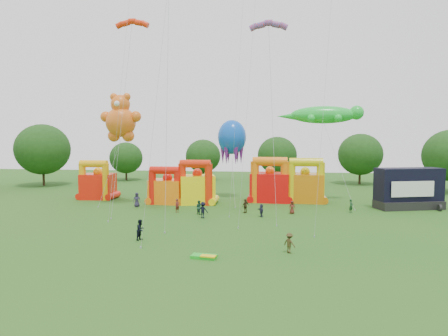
# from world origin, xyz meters

# --- Properties ---
(ground) EXTENTS (160.00, 160.00, 0.00)m
(ground) POSITION_xyz_m (0.00, 0.00, 0.00)
(ground) COLOR #235A19
(ground) RESTS_ON ground
(tree_ring) EXTENTS (123.58, 125.68, 12.07)m
(tree_ring) POSITION_xyz_m (-1.18, 0.61, 6.26)
(tree_ring) COLOR #352314
(tree_ring) RESTS_ON ground
(bouncy_castle_0) EXTENTS (5.07, 4.22, 6.06)m
(bouncy_castle_0) POSITION_xyz_m (-19.55, 28.76, 2.31)
(bouncy_castle_0) COLOR red
(bouncy_castle_0) RESTS_ON ground
(bouncy_castle_1) EXTENTS (5.02, 4.17, 5.43)m
(bouncy_castle_1) POSITION_xyz_m (-7.71, 25.97, 2.08)
(bouncy_castle_1) COLOR orange
(bouncy_castle_1) RESTS_ON ground
(bouncy_castle_2) EXTENTS (5.68, 4.99, 6.37)m
(bouncy_castle_2) POSITION_xyz_m (-3.40, 26.31, 2.42)
(bouncy_castle_2) COLOR yellow
(bouncy_castle_2) RESTS_ON ground
(bouncy_castle_3) EXTENTS (5.80, 4.74, 6.67)m
(bouncy_castle_3) POSITION_xyz_m (6.91, 29.60, 2.52)
(bouncy_castle_3) COLOR red
(bouncy_castle_3) RESTS_ON ground
(bouncy_castle_4) EXTENTS (5.60, 4.62, 6.56)m
(bouncy_castle_4) POSITION_xyz_m (12.04, 29.69, 2.49)
(bouncy_castle_4) COLOR orange
(bouncy_castle_4) RESTS_ON ground
(stage_trailer) EXTENTS (9.19, 5.47, 5.47)m
(stage_trailer) POSITION_xyz_m (25.38, 26.21, 2.64)
(stage_trailer) COLOR black
(stage_trailer) RESTS_ON ground
(teddy_bear_kite) EXTENTS (5.89, 5.05, 15.76)m
(teddy_bear_kite) POSITION_xyz_m (-14.30, 23.87, 9.08)
(teddy_bear_kite) COLOR orange
(teddy_bear_kite) RESTS_ON ground
(gecko_kite) EXTENTS (12.59, 9.71, 14.23)m
(gecko_kite) POSITION_xyz_m (15.96, 28.45, 7.50)
(gecko_kite) COLOR green
(gecko_kite) RESTS_ON ground
(octopus_kite) EXTENTS (4.44, 11.38, 12.29)m
(octopus_kite) POSITION_xyz_m (1.24, 30.64, 6.47)
(octopus_kite) COLOR blue
(octopus_kite) RESTS_ON ground
(parafoil_kites) EXTENTS (20.96, 11.34, 28.63)m
(parafoil_kites) POSITION_xyz_m (-3.13, 14.36, 13.00)
(parafoil_kites) COLOR red
(parafoil_kites) RESTS_ON ground
(diamond_kites) EXTENTS (24.97, 20.76, 42.84)m
(diamond_kites) POSITION_xyz_m (1.03, 14.27, 17.49)
(diamond_kites) COLOR red
(diamond_kites) RESTS_ON ground
(folded_kite_bundle) EXTENTS (2.11, 1.29, 0.31)m
(folded_kite_bundle) POSITION_xyz_m (2.26, 1.03, 0.14)
(folded_kite_bundle) COLOR green
(folded_kite_bundle) RESTS_ON ground
(spectator_0) EXTENTS (1.12, 0.92, 1.97)m
(spectator_0) POSITION_xyz_m (-11.04, 22.59, 0.98)
(spectator_0) COLOR #29253E
(spectator_0) RESTS_ON ground
(spectator_1) EXTENTS (0.72, 0.76, 1.74)m
(spectator_1) POSITION_xyz_m (-4.56, 19.38, 0.87)
(spectator_1) COLOR maroon
(spectator_1) RESTS_ON ground
(spectator_2) EXTENTS (1.07, 1.05, 1.74)m
(spectator_2) POSITION_xyz_m (-1.61, 18.61, 0.87)
(spectator_2) COLOR #1C4731
(spectator_2) RESTS_ON ground
(spectator_3) EXTENTS (1.36, 0.94, 1.93)m
(spectator_3) POSITION_xyz_m (-0.69, 16.32, 0.97)
(spectator_3) COLOR black
(spectator_3) RESTS_ON ground
(spectator_4) EXTENTS (1.03, 1.05, 1.77)m
(spectator_4) POSITION_xyz_m (4.02, 20.16, 0.89)
(spectator_4) COLOR #362B15
(spectator_4) RESTS_ON ground
(spectator_5) EXTENTS (1.04, 1.47, 1.53)m
(spectator_5) POSITION_xyz_m (6.08, 18.06, 0.77)
(spectator_5) COLOR #2A2A46
(spectator_5) RESTS_ON ground
(spectator_6) EXTENTS (0.81, 0.54, 1.62)m
(spectator_6) POSITION_xyz_m (9.83, 20.38, 0.81)
(spectator_6) COLOR #592319
(spectator_6) RESTS_ON ground
(spectator_7) EXTENTS (0.71, 0.75, 1.72)m
(spectator_7) POSITION_xyz_m (17.22, 22.08, 0.86)
(spectator_7) COLOR #193F20
(spectator_7) RESTS_ON ground
(spectator_8) EXTENTS (0.96, 1.10, 1.93)m
(spectator_8) POSITION_xyz_m (-4.61, 5.74, 0.97)
(spectator_8) COLOR black
(spectator_8) RESTS_ON ground
(spectator_9) EXTENTS (1.24, 1.17, 1.68)m
(spectator_9) POSITION_xyz_m (8.95, 3.34, 0.84)
(spectator_9) COLOR #3F3419
(spectator_9) RESTS_ON ground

